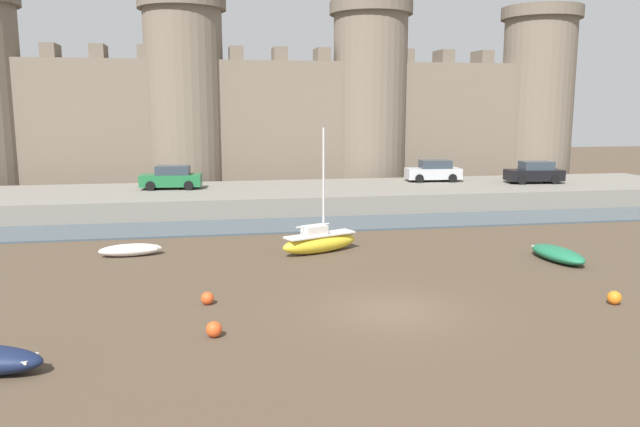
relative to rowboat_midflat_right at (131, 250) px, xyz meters
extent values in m
plane|color=#4C3D2D|center=(9.72, -9.84, -0.30)|extent=(160.00, 160.00, 0.00)
cube|color=#3D4C56|center=(9.72, 6.05, -0.25)|extent=(80.00, 4.50, 0.10)
cube|color=slate|center=(9.72, 13.30, 0.35)|extent=(58.26, 10.00, 1.29)
cube|color=#706354|center=(9.72, 22.78, 4.98)|extent=(46.26, 2.80, 10.57)
cylinder|color=#706354|center=(2.01, 22.78, 6.93)|extent=(6.19, 6.19, 14.45)
cylinder|color=#675B4D|center=(2.01, 22.78, 14.66)|extent=(6.94, 6.94, 1.00)
cylinder|color=#706354|center=(17.43, 22.78, 6.93)|extent=(6.19, 6.19, 14.45)
cylinder|color=#675B4D|center=(17.43, 22.78, 14.66)|extent=(6.94, 6.94, 1.00)
cylinder|color=#706354|center=(32.86, 22.78, 6.93)|extent=(6.19, 6.19, 14.45)
cylinder|color=#675B4D|center=(32.86, 22.78, 14.66)|extent=(6.94, 6.94, 1.00)
cube|color=#6A5E4F|center=(-8.01, 22.78, 10.82)|extent=(1.10, 2.52, 1.10)
cube|color=#6A5E4F|center=(-4.46, 22.78, 10.82)|extent=(1.10, 2.52, 1.10)
cube|color=#6A5E4F|center=(-0.92, 22.78, 10.82)|extent=(1.10, 2.52, 1.10)
cube|color=#6A5E4F|center=(6.18, 22.78, 10.82)|extent=(1.10, 2.52, 1.10)
cube|color=#6A5E4F|center=(9.72, 22.78, 10.82)|extent=(1.10, 2.52, 1.10)
cube|color=#6A5E4F|center=(13.27, 22.78, 10.82)|extent=(1.10, 2.52, 1.10)
cube|color=#6A5E4F|center=(20.36, 22.78, 10.82)|extent=(1.10, 2.52, 1.10)
cube|color=#6A5E4F|center=(23.91, 22.78, 10.82)|extent=(1.10, 2.52, 1.10)
cube|color=#6A5E4F|center=(27.46, 22.78, 10.82)|extent=(1.10, 2.52, 1.10)
ellipsoid|color=silver|center=(-0.01, 0.00, -0.02)|extent=(2.94, 1.23, 0.57)
ellipsoid|color=white|center=(-0.01, 0.00, 0.04)|extent=(2.41, 0.97, 0.31)
cube|color=beige|center=(-0.22, -0.02, 0.08)|extent=(0.28, 0.82, 0.06)
cube|color=beige|center=(1.10, 0.11, 0.06)|extent=(0.33, 0.55, 0.08)
cube|color=beige|center=(-1.06, -13.18, 0.15)|extent=(0.44, 0.69, 0.08)
ellipsoid|color=yellow|center=(8.83, -0.91, 0.16)|extent=(4.15, 2.58, 0.91)
cube|color=silver|center=(8.83, -0.91, 0.57)|extent=(3.64, 2.24, 0.08)
cube|color=silver|center=(8.55, -1.04, 0.83)|extent=(1.31, 1.07, 0.44)
cylinder|color=silver|center=(9.02, -0.83, 3.12)|extent=(0.10, 0.10, 5.02)
cylinder|color=silver|center=(8.46, -1.08, 1.06)|extent=(1.71, 0.81, 0.08)
ellipsoid|color=#1E6B47|center=(19.13, -4.42, 0.01)|extent=(1.66, 3.50, 0.63)
ellipsoid|color=#339266|center=(19.13, -4.42, 0.07)|extent=(1.31, 2.86, 0.34)
cube|color=beige|center=(19.16, -4.67, 0.11)|extent=(1.15, 0.31, 0.06)
cube|color=beige|center=(19.00, -3.11, 0.09)|extent=(0.76, 0.35, 0.08)
sphere|color=#E04C1E|center=(3.71, -11.29, -0.05)|extent=(0.49, 0.49, 0.49)
sphere|color=#E04C1E|center=(3.52, -8.04, -0.07)|extent=(0.46, 0.46, 0.46)
sphere|color=orange|center=(17.65, -10.57, -0.06)|extent=(0.49, 0.49, 0.49)
cube|color=#1E6638|center=(1.14, 14.36, 1.59)|extent=(4.22, 2.02, 0.80)
cube|color=#2D3842|center=(1.29, 14.34, 2.29)|extent=(2.37, 1.67, 0.64)
cylinder|color=black|center=(-0.19, 13.61, 1.31)|extent=(0.65, 0.23, 0.64)
cylinder|color=black|center=(-0.06, 15.30, 1.31)|extent=(0.65, 0.23, 0.64)
cylinder|color=black|center=(2.34, 13.41, 1.31)|extent=(0.65, 0.23, 0.64)
cylinder|color=black|center=(2.47, 15.10, 1.31)|extent=(0.65, 0.23, 0.64)
cube|color=#B2B5B7|center=(20.52, 15.40, 1.59)|extent=(4.22, 2.02, 0.80)
cube|color=#2D3842|center=(20.67, 15.39, 2.29)|extent=(2.37, 1.67, 0.64)
cylinder|color=black|center=(19.19, 14.65, 1.31)|extent=(0.65, 0.23, 0.64)
cylinder|color=black|center=(19.32, 16.35, 1.31)|extent=(0.65, 0.23, 0.64)
cylinder|color=black|center=(21.72, 14.46, 1.31)|extent=(0.65, 0.23, 0.64)
cylinder|color=black|center=(21.85, 16.15, 1.31)|extent=(0.65, 0.23, 0.64)
cube|color=black|center=(27.51, 13.01, 1.59)|extent=(4.22, 2.02, 0.80)
cube|color=#2D3842|center=(27.66, 13.00, 2.29)|extent=(2.37, 1.67, 0.64)
cylinder|color=black|center=(26.18, 12.27, 1.31)|extent=(0.65, 0.23, 0.64)
cylinder|color=black|center=(26.31, 13.96, 1.31)|extent=(0.65, 0.23, 0.64)
cylinder|color=black|center=(28.72, 12.07, 1.31)|extent=(0.65, 0.23, 0.64)
cylinder|color=black|center=(28.85, 13.76, 1.31)|extent=(0.65, 0.23, 0.64)
camera|label=1|loc=(3.68, -29.53, 6.57)|focal=35.00mm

